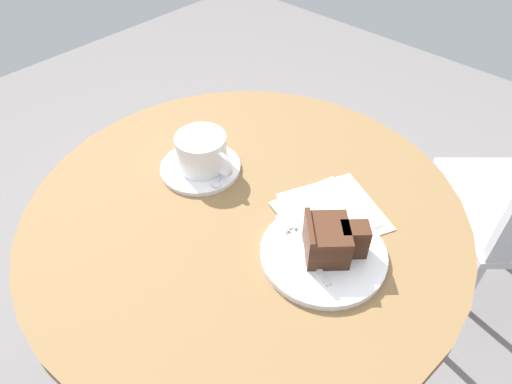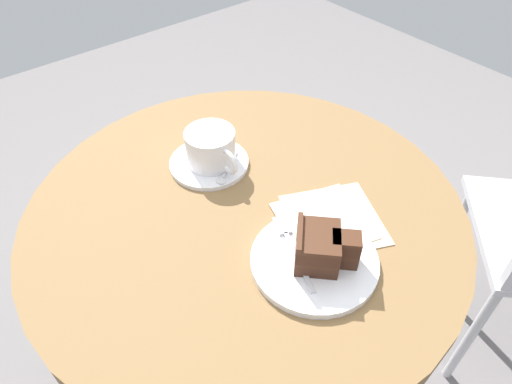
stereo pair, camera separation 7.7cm
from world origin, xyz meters
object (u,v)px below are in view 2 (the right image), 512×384
Objects in this scene: coffee_cup at (211,147)px; fork at (290,243)px; saucer at (209,163)px; cake_plate at (314,261)px; napkin at (329,220)px; cake_slice at (321,247)px; teaspoon at (226,171)px.

coffee_cup is 0.86× the size of fork.
coffee_cup is at bearing 45.75° from saucer.
cake_plate is (0.29, -0.01, -0.04)m from coffee_cup.
coffee_cup is 0.64× the size of cake_plate.
fork is at bearing -87.91° from napkin.
fork is at bearing -164.28° from cake_slice.
fork is (-0.05, -0.01, -0.03)m from cake_slice.
teaspoon is 0.21m from napkin.
cake_slice is at bearing 53.35° from teaspoon.
cake_slice reaches higher than teaspoon.
teaspoon is at bearing 14.94° from fork.
saucer is 0.26m from napkin.
coffee_cup is at bearing 178.03° from cake_slice.
coffee_cup is 1.23× the size of cake_slice.
teaspoon is (0.04, 0.00, -0.03)m from coffee_cup.
teaspoon reaches higher than cake_plate.
cake_plate reaches higher than saucer.
coffee_cup reaches higher than cake_plate.
coffee_cup is 0.62× the size of napkin.
teaspoon is 0.78× the size of cake_slice.
teaspoon is 0.21m from fork.
cake_slice is 0.10m from napkin.
saucer is at bearing -134.25° from coffee_cup.
napkin is at bearing 74.18° from teaspoon.
napkin is (-0.05, 0.08, -0.04)m from cake_slice.
fork is at bearing -167.43° from cake_plate.
coffee_cup is 0.05m from teaspoon.
saucer is 0.31m from cake_slice.
saucer is 0.04m from coffee_cup.
fork is (0.25, -0.02, -0.03)m from coffee_cup.
coffee_cup is 1.56× the size of teaspoon.
cake_slice reaches higher than saucer.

